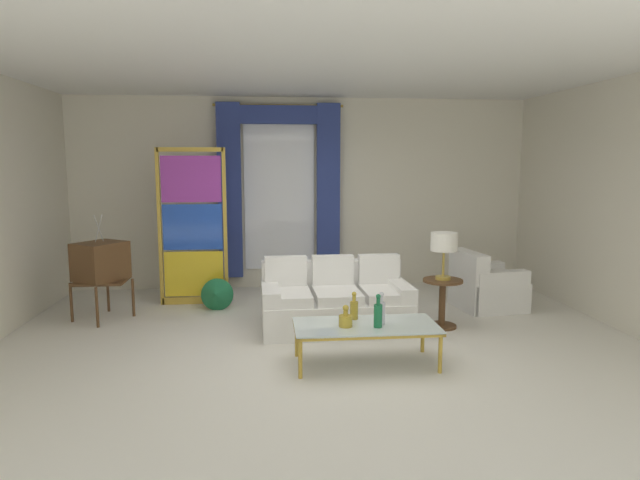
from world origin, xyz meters
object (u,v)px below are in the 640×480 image
bottle_amber_squat (346,319)px  bottle_ruby_flask (381,311)px  couch_white_long (335,303)px  stained_glass_divider (193,230)px  vintage_tv (101,263)px  coffee_table (366,328)px  armchair_white (484,288)px  round_side_table (442,299)px  peacock_figurine (216,295)px  bottle_crystal_tall (354,308)px  bottle_blue_decanter (378,314)px  table_lamp_brass (444,244)px

bottle_amber_squat → bottle_ruby_flask: bottle_ruby_flask is taller
couch_white_long → stained_glass_divider: 2.38m
couch_white_long → vintage_tv: (-2.91, 0.65, 0.42)m
coffee_table → stained_glass_divider: size_ratio=0.64×
bottle_ruby_flask → armchair_white: (1.86, 1.92, -0.25)m
vintage_tv → round_side_table: size_ratio=2.26×
bottle_ruby_flask → peacock_figurine: (-1.80, 2.13, -0.32)m
coffee_table → stained_glass_divider: 3.32m
vintage_tv → bottle_amber_squat: bearing=-34.4°
round_side_table → bottle_crystal_tall: bearing=-142.9°
coffee_table → bottle_crystal_tall: bearing=113.9°
stained_glass_divider → peacock_figurine: size_ratio=3.67×
coffee_table → bottle_blue_decanter: (0.10, -0.10, 0.17)m
peacock_figurine → table_lamp_brass: size_ratio=1.05×
table_lamp_brass → round_side_table: bearing=0.0°
couch_white_long → bottle_amber_squat: couch_white_long is taller
bottle_ruby_flask → table_lamp_brass: size_ratio=0.56×
vintage_tv → table_lamp_brass: size_ratio=2.36×
bottle_ruby_flask → table_lamp_brass: (0.99, 1.12, 0.49)m
bottle_amber_squat → peacock_figurine: 2.63m
bottle_crystal_tall → bottle_ruby_flask: size_ratio=0.89×
couch_white_long → peacock_figurine: bearing=149.3°
table_lamp_brass → vintage_tv: bearing=169.7°
bottle_blue_decanter → vintage_tv: size_ratio=0.25×
coffee_table → round_side_table: round_side_table is taller
bottle_blue_decanter → vintage_tv: vintage_tv is taller
peacock_figurine → round_side_table: bearing=-19.8°
coffee_table → vintage_tv: size_ratio=1.05×
bottle_amber_squat → bottle_ruby_flask: 0.37m
round_side_table → stained_glass_divider: bearing=155.5°
bottle_blue_decanter → stained_glass_divider: size_ratio=0.15×
table_lamp_brass → bottle_amber_squat: bearing=-139.0°
bottle_ruby_flask → vintage_tv: vintage_tv is taller
bottle_ruby_flask → vintage_tv: (-3.22, 1.89, 0.19)m
coffee_table → vintage_tv: bearing=148.2°
vintage_tv → round_side_table: bearing=-10.3°
coffee_table → bottle_ruby_flask: 0.22m
vintage_tv → table_lamp_brass: (4.21, -0.77, 0.30)m
coffee_table → round_side_table: bearing=44.6°
armchair_white → round_side_table: (-0.86, -0.80, 0.07)m
couch_white_long → round_side_table: bearing=-5.2°
bottle_ruby_flask → stained_glass_divider: bearing=130.0°
coffee_table → table_lamp_brass: bearing=44.6°
bottle_crystal_tall → table_lamp_brass: table_lamp_brass is taller
armchair_white → round_side_table: size_ratio=1.52×
round_side_table → table_lamp_brass: bearing=0.0°
couch_white_long → coffee_table: bearing=-83.1°
couch_white_long → vintage_tv: size_ratio=1.33×
round_side_table → table_lamp_brass: 0.67m
couch_white_long → bottle_ruby_flask: couch_white_long is taller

